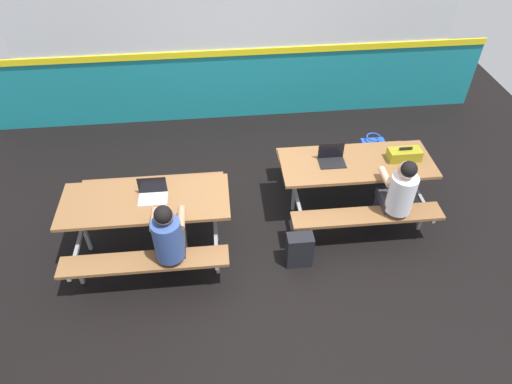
% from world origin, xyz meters
% --- Properties ---
extents(ground_plane, '(10.00, 10.00, 0.02)m').
position_xyz_m(ground_plane, '(0.00, 0.00, -0.01)').
color(ground_plane, black).
extents(accent_backdrop, '(8.00, 0.14, 2.60)m').
position_xyz_m(accent_backdrop, '(0.00, 2.68, 1.25)').
color(accent_backdrop, teal).
rests_on(accent_backdrop, ground).
extents(picnic_table_left, '(1.90, 1.56, 0.74)m').
position_xyz_m(picnic_table_left, '(-1.28, -0.18, 0.57)').
color(picnic_table_left, brown).
rests_on(picnic_table_left, ground).
extents(picnic_table_right, '(1.90, 1.56, 0.74)m').
position_xyz_m(picnic_table_right, '(1.28, 0.25, 0.57)').
color(picnic_table_right, brown).
rests_on(picnic_table_right, ground).
extents(student_nearer, '(0.36, 0.53, 1.21)m').
position_xyz_m(student_nearer, '(-0.99, -0.73, 0.71)').
color(student_nearer, '#2D2D38').
rests_on(student_nearer, ground).
extents(student_further, '(0.36, 0.53, 1.21)m').
position_xyz_m(student_further, '(1.61, -0.31, 0.71)').
color(student_further, '#2D2D38').
rests_on(student_further, ground).
extents(laptop_silver, '(0.32, 0.22, 0.22)m').
position_xyz_m(laptop_silver, '(-1.18, -0.14, 0.79)').
color(laptop_silver, silver).
rests_on(laptop_silver, picnic_table_left).
extents(laptop_dark, '(0.32, 0.22, 0.22)m').
position_xyz_m(laptop_dark, '(0.96, 0.29, 0.79)').
color(laptop_dark, black).
rests_on(laptop_dark, picnic_table_right).
extents(toolbox_grey, '(0.40, 0.18, 0.18)m').
position_xyz_m(toolbox_grey, '(1.86, 0.24, 0.81)').
color(toolbox_grey, olive).
rests_on(toolbox_grey, picnic_table_right).
extents(backpack_dark, '(0.30, 0.22, 0.44)m').
position_xyz_m(backpack_dark, '(0.43, -0.64, 0.22)').
color(backpack_dark, black).
rests_on(backpack_dark, ground).
extents(tote_bag_bright, '(0.34, 0.21, 0.43)m').
position_xyz_m(tote_bag_bright, '(1.84, 1.19, 0.19)').
color(tote_bag_bright, '#1E47B2').
rests_on(tote_bag_bright, ground).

